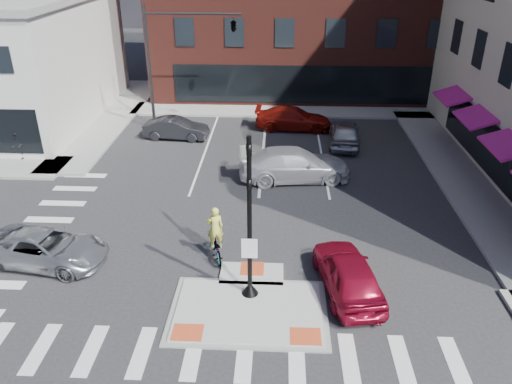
# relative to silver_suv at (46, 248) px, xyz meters

# --- Properties ---
(ground) EXTENTS (120.00, 120.00, 0.00)m
(ground) POSITION_rel_silver_suv_xyz_m (8.09, -2.10, -0.68)
(ground) COLOR #28282B
(ground) RESTS_ON ground
(refuge_island) EXTENTS (5.40, 4.65, 0.13)m
(refuge_island) POSITION_rel_silver_suv_xyz_m (8.09, -2.36, -0.63)
(refuge_island) COLOR gray
(refuge_island) RESTS_ON ground
(sidewalk_nw) EXTENTS (23.50, 20.50, 0.15)m
(sidewalk_nw) POSITION_rel_silver_suv_xyz_m (-8.67, 13.19, -0.60)
(sidewalk_nw) COLOR gray
(sidewalk_nw) RESTS_ON ground
(sidewalk_e) EXTENTS (3.00, 24.00, 0.15)m
(sidewalk_e) POSITION_rel_silver_suv_xyz_m (18.89, 7.90, -0.60)
(sidewalk_e) COLOR gray
(sidewalk_e) RESTS_ON ground
(sidewalk_n) EXTENTS (26.00, 3.00, 0.15)m
(sidewalk_n) POSITION_rel_silver_suv_xyz_m (11.09, 19.90, -0.60)
(sidewalk_n) COLOR gray
(sidewalk_n) RESTS_ON ground
(signal_pole) EXTENTS (0.60, 0.60, 5.98)m
(signal_pole) POSITION_rel_silver_suv_xyz_m (8.09, -1.70, 1.68)
(signal_pole) COLOR black
(signal_pole) RESTS_ON refuge_island
(mast_arm_signal) EXTENTS (6.10, 2.24, 8.00)m
(mast_arm_signal) POSITION_rel_silver_suv_xyz_m (4.62, 15.90, 5.53)
(mast_arm_signal) COLOR black
(mast_arm_signal) RESTS_ON ground
(silver_suv) EXTENTS (5.16, 2.99, 1.35)m
(silver_suv) POSITION_rel_silver_suv_xyz_m (0.00, 0.00, 0.00)
(silver_suv) COLOR #A7A9AE
(silver_suv) RESTS_ON ground
(red_sedan) EXTENTS (2.53, 4.70, 1.52)m
(red_sedan) POSITION_rel_silver_suv_xyz_m (11.59, -1.20, 0.08)
(red_sedan) COLOR maroon
(red_sedan) RESTS_ON ground
(white_pickup) EXTENTS (6.11, 3.10, 1.70)m
(white_pickup) POSITION_rel_silver_suv_xyz_m (9.88, 8.20, 0.17)
(white_pickup) COLOR silver
(white_pickup) RESTS_ON ground
(bg_car_dark) EXTENTS (4.21, 1.78, 1.35)m
(bg_car_dark) POSITION_rel_silver_suv_xyz_m (2.46, 13.97, -0.00)
(bg_car_dark) COLOR #25252A
(bg_car_dark) RESTS_ON ground
(bg_car_silver) EXTENTS (2.24, 4.71, 1.55)m
(bg_car_silver) POSITION_rel_silver_suv_xyz_m (13.09, 13.43, 0.10)
(bg_car_silver) COLOR #A0A4A7
(bg_car_silver) RESTS_ON ground
(bg_car_red) EXTENTS (5.17, 2.35, 1.47)m
(bg_car_red) POSITION_rel_silver_suv_xyz_m (9.97, 16.12, 0.06)
(bg_car_red) COLOR maroon
(bg_car_red) RESTS_ON ground
(cyclist) EXTENTS (1.13, 1.91, 2.27)m
(cyclist) POSITION_rel_silver_suv_xyz_m (6.59, 0.70, 0.09)
(cyclist) COLOR #3F3F44
(cyclist) RESTS_ON ground
(pedestrian_a) EXTENTS (1.00, 0.99, 1.63)m
(pedestrian_a) POSITION_rel_silver_suv_xyz_m (-5.85, 9.90, 0.29)
(pedestrian_a) COLOR black
(pedestrian_a) RESTS_ON sidewalk_nw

